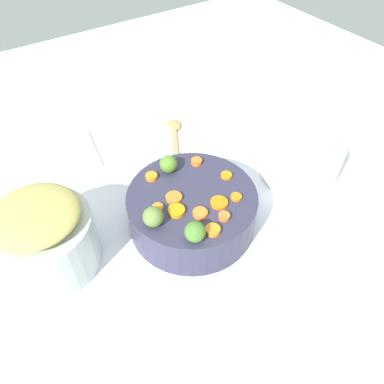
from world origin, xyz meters
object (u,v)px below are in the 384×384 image
Objects in this scene: wooden_spoon at (174,135)px; casserole_dish at (301,158)px; serving_bowl_carrots at (192,210)px; metal_pot at (47,242)px.

casserole_dish is (-0.33, -0.19, 0.05)m from wooden_spoon.
casserole_dish reaches higher than serving_bowl_carrots.
serving_bowl_carrots is 0.33m from casserole_dish.
wooden_spoon is (0.23, -0.45, -0.06)m from metal_pot.
casserole_dish is at bearing -92.55° from serving_bowl_carrots.
casserole_dish is (-0.01, -0.33, 0.01)m from serving_bowl_carrots.
serving_bowl_carrots is at bearing 87.45° from casserole_dish.
metal_pot is (0.08, 0.31, 0.02)m from serving_bowl_carrots.
wooden_spoon is at bearing -62.98° from metal_pot.
casserole_dish is (-0.09, -0.64, -0.01)m from metal_pot.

